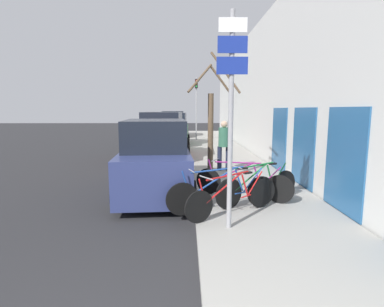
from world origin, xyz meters
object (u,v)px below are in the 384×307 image
Objects in this scene: parked_car_0 at (156,160)px; parked_car_2 at (173,131)px; bicycle_3 at (242,183)px; street_tree at (211,128)px; bicycle_0 at (232,197)px; traffic_light at (196,100)px; bicycle_1 at (223,192)px; parked_car_3 at (173,126)px; signpost at (231,109)px; bicycle_2 at (258,186)px; pedestrian_near at (224,142)px; parked_car_1 at (163,138)px.

parked_car_0 is 1.08× the size of parked_car_2.
street_tree is (-0.65, 1.71, 1.28)m from bicycle_3.
parked_car_2 reaches higher than parked_car_0.
street_tree is at bearing -27.99° from bicycle_0.
bicycle_1 is at bearing -89.59° from traffic_light.
street_tree reaches higher than parked_car_3.
parked_car_0 is 1.16× the size of street_tree.
signpost reaches higher than parked_car_3.
traffic_light is (-1.02, 14.99, 2.47)m from bicycle_2.
street_tree is (-0.06, 3.60, -0.56)m from signpost.
signpost is 2.53m from bicycle_2.
street_tree reaches higher than bicycle_2.
parked_car_2 is (0.01, 10.95, 0.03)m from parked_car_0.
parked_car_1 is at bearing 122.67° from pedestrian_near.
signpost reaches higher than parked_car_0.
parked_car_2 is 2.31× the size of pedestrian_near.
parked_car_1 is 0.96× the size of parked_car_3.
traffic_light reaches higher than bicycle_0.
signpost is 0.83× the size of parked_car_3.
parked_car_1 is at bearing -90.71° from parked_car_2.
bicycle_2 is at bearing 58.53° from signpost.
bicycle_2 is 0.96× the size of bicycle_3.
bicycle_0 is 4.79m from pedestrian_near.
street_tree is 12.93m from traffic_light.
bicycle_2 is 7.76m from parked_car_1.
signpost reaches higher than bicycle_2.
bicycle_1 is at bearing 91.60° from bicycle_2.
bicycle_1 is at bearing -88.66° from street_tree.
bicycle_3 is 18.16m from parked_car_3.
bicycle_3 is 0.58× the size of street_tree.
parked_car_1 reaches higher than bicycle_1.
bicycle_2 is 0.51m from bicycle_3.
bicycle_0 is 0.45× the size of parked_car_1.
pedestrian_near is 2.03m from street_tree.
street_tree is 0.87× the size of traffic_light.
parked_car_3 is (-0.02, 11.17, -0.01)m from parked_car_1.
bicycle_2 is 18.60m from parked_car_3.
bicycle_1 is 1.15× the size of bicycle_2.
traffic_light is at bearing 79.95° from parked_car_0.
parked_car_0 reaches higher than bicycle_1.
bicycle_1 is 13.07m from parked_car_2.
parked_car_3 is (-2.54, 17.97, 0.46)m from bicycle_3.
bicycle_3 is (0.43, 1.19, 0.01)m from bicycle_0.
parked_car_2 is 0.93× the size of traffic_light.
parked_car_1 is 5.23m from parked_car_2.
bicycle_2 is at bearing -65.51° from parked_car_1.
bicycle_0 is 1.08m from bicycle_2.
parked_car_3 is at bearing 94.87° from parked_car_2.
bicycle_3 is at bearing 9.37° from bicycle_2.
bicycle_3 is 3.59m from pedestrian_near.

